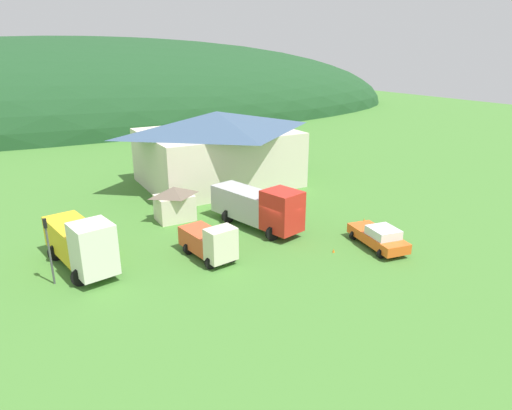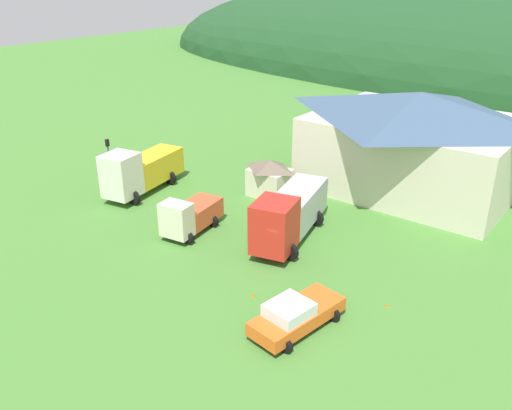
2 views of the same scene
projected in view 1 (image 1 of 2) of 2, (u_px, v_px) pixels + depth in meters
ground_plane at (280, 237)px, 34.25m from camera, size 200.00×200.00×0.00m
forested_hill_backdrop at (92, 117)px, 95.37m from camera, size 153.42×60.00×32.38m
depot_building at (217, 147)px, 46.98m from camera, size 16.08×12.76×7.59m
play_shed_cream at (175, 203)px, 37.33m from camera, size 3.20×2.47×2.88m
heavy_rig_striped at (81, 243)px, 28.78m from camera, size 3.85×7.82×3.74m
light_truck_cream at (210, 242)px, 30.42m from camera, size 2.84×4.90×2.60m
crane_truck_red at (259, 206)px, 35.48m from camera, size 4.39×8.76×3.62m
service_pickup_orange at (379, 237)px, 32.23m from camera, size 2.90×5.30×1.66m
traffic_light_west at (48, 245)px, 26.60m from camera, size 0.20×0.32×4.23m
traffic_cone_near_pickup at (364, 221)px, 37.45m from camera, size 0.36×0.36×0.51m
traffic_cone_mid_row at (333, 252)px, 31.70m from camera, size 0.36×0.36×0.51m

